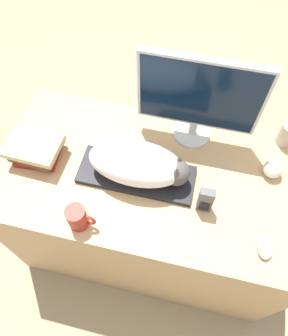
{
  "coord_description": "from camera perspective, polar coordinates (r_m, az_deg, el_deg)",
  "views": [
    {
      "loc": [
        0.13,
        -0.33,
        1.96
      ],
      "look_at": [
        -0.03,
        0.33,
        0.83
      ],
      "focal_mm": 35.0,
      "sensor_mm": 36.0,
      "label": 1
    }
  ],
  "objects": [
    {
      "name": "ground_plane",
      "position": [
        1.99,
        -1.48,
        -20.99
      ],
      "size": [
        12.0,
        12.0,
        0.0
      ],
      "primitive_type": "plane",
      "color": "#998466"
    },
    {
      "name": "desk",
      "position": [
        1.71,
        1.09,
        -7.53
      ],
      "size": [
        1.3,
        0.69,
        0.77
      ],
      "color": "tan",
      "rests_on": "ground_plane"
    },
    {
      "name": "keyboard",
      "position": [
        1.35,
        -1.33,
        -1.17
      ],
      "size": [
        0.48,
        0.18,
        0.02
      ],
      "color": "black",
      "rests_on": "desk"
    },
    {
      "name": "cat",
      "position": [
        1.27,
        -0.69,
        0.7
      ],
      "size": [
        0.4,
        0.19,
        0.16
      ],
      "color": "white",
      "rests_on": "keyboard"
    },
    {
      "name": "monitor",
      "position": [
        1.31,
        9.61,
        12.04
      ],
      "size": [
        0.49,
        0.16,
        0.43
      ],
      "color": "#B7B7BC",
      "rests_on": "desk"
    },
    {
      "name": "computer_mouse",
      "position": [
        1.3,
        20.39,
        -12.83
      ],
      "size": [
        0.06,
        0.09,
        0.03
      ],
      "color": "silver",
      "rests_on": "desk"
    },
    {
      "name": "coffee_mug",
      "position": [
        1.25,
        -11.43,
        -8.48
      ],
      "size": [
        0.11,
        0.07,
        0.11
      ],
      "color": "#9E2D23",
      "rests_on": "desk"
    },
    {
      "name": "pen_cup",
      "position": [
        1.54,
        23.81,
        5.55
      ],
      "size": [
        0.07,
        0.07,
        0.22
      ],
      "color": "#B2A893",
      "rests_on": "desk"
    },
    {
      "name": "baseball",
      "position": [
        1.43,
        21.58,
        -0.12
      ],
      "size": [
        0.08,
        0.08,
        0.08
      ],
      "color": "silver",
      "rests_on": "desk"
    },
    {
      "name": "phone",
      "position": [
        1.26,
        10.65,
        -5.56
      ],
      "size": [
        0.06,
        0.03,
        0.14
      ],
      "color": "#4C4C51",
      "rests_on": "desk"
    },
    {
      "name": "book_stack",
      "position": [
        1.45,
        -18.33,
        3.17
      ],
      "size": [
        0.22,
        0.19,
        0.09
      ],
      "color": "maroon",
      "rests_on": "desk"
    }
  ]
}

